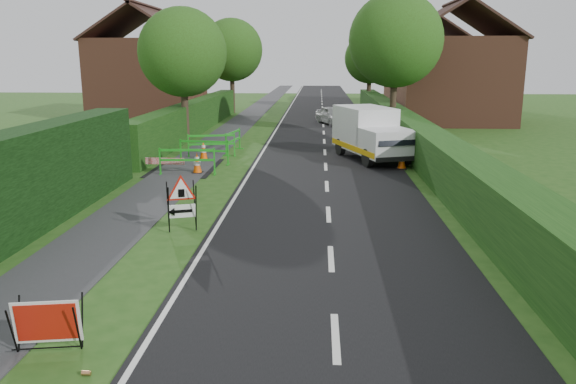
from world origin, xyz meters
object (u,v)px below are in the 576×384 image
object	(u,v)px
works_van	(371,132)
hatchback_car	(333,115)
triangle_sign	(180,199)
red_rect_sign	(47,323)

from	to	relation	value
works_van	hatchback_car	bearing A→B (deg)	76.52
works_van	hatchback_car	world-z (taller)	works_van
works_van	hatchback_car	xyz separation A→B (m)	(-1.27, 13.16, -0.57)
hatchback_car	works_van	bearing A→B (deg)	-106.42
triangle_sign	works_van	bearing A→B (deg)	44.26
triangle_sign	works_van	size ratio (longest dim) A/B	0.24
triangle_sign	red_rect_sign	bearing A→B (deg)	-113.51
triangle_sign	hatchback_car	bearing A→B (deg)	61.58
red_rect_sign	hatchback_car	size ratio (longest dim) A/B	0.29
red_rect_sign	works_van	distance (m)	17.60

